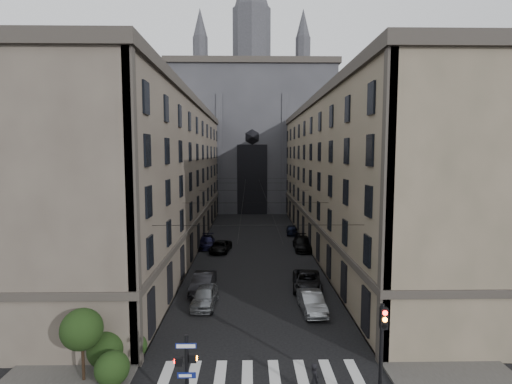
{
  "coord_description": "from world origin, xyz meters",
  "views": [
    {
      "loc": [
        -0.64,
        -15.94,
        12.2
      ],
      "look_at": [
        -0.17,
        10.49,
        9.65
      ],
      "focal_mm": 28.0,
      "sensor_mm": 36.0,
      "label": 1
    }
  ],
  "objects": [
    {
      "name": "zebra_crossing",
      "position": [
        0.0,
        5.0,
        0.01
      ],
      "size": [
        11.0,
        3.2,
        0.01
      ],
      "primitive_type": "cube",
      "color": "beige",
      "rests_on": "ground"
    },
    {
      "name": "car_left_near",
      "position": [
        -4.2,
        15.14,
        0.79
      ],
      "size": [
        2.13,
        4.73,
        1.58
      ],
      "primitive_type": "imported",
      "rotation": [
        0.0,
        0.0,
        -0.06
      ],
      "color": "slate",
      "rests_on": "ground"
    },
    {
      "name": "sidewalk_right",
      "position": [
        10.5,
        36.0,
        0.07
      ],
      "size": [
        7.0,
        80.0,
        0.15
      ],
      "primitive_type": "cube",
      "color": "#383533",
      "rests_on": "ground"
    },
    {
      "name": "gothic_tower",
      "position": [
        0.0,
        74.96,
        17.8
      ],
      "size": [
        35.0,
        23.0,
        58.0
      ],
      "color": "#2D2D33",
      "rests_on": "ground"
    },
    {
      "name": "sidewalk_left",
      "position": [
        -10.5,
        36.0,
        0.07
      ],
      "size": [
        7.0,
        80.0,
        0.15
      ],
      "primitive_type": "cube",
      "color": "#383533",
      "rests_on": "ground"
    },
    {
      "name": "car_right_midfar",
      "position": [
        6.2,
        33.77,
        0.82
      ],
      "size": [
        2.43,
        5.71,
        1.64
      ],
      "primitive_type": "imported",
      "rotation": [
        0.0,
        0.0,
        -0.02
      ],
      "color": "black",
      "rests_on": "ground"
    },
    {
      "name": "pedestrian",
      "position": [
        2.64,
        3.0,
        0.89
      ],
      "size": [
        0.59,
        0.74,
        1.78
      ],
      "primitive_type": "imported",
      "rotation": [
        0.0,
        0.0,
        1.85
      ],
      "color": "black",
      "rests_on": "ground"
    },
    {
      "name": "car_right_near",
      "position": [
        4.2,
        13.83,
        0.76
      ],
      "size": [
        1.88,
        4.72,
        1.53
      ],
      "primitive_type": "imported",
      "rotation": [
        0.0,
        0.0,
        0.06
      ],
      "color": "gray",
      "rests_on": "ground"
    },
    {
      "name": "shrub_cluster",
      "position": [
        -8.72,
        5.01,
        1.8
      ],
      "size": [
        3.9,
        4.4,
        3.9
      ],
      "color": "black",
      "rests_on": "sidewalk_left"
    },
    {
      "name": "tram_wires",
      "position": [
        0.0,
        35.63,
        7.25
      ],
      "size": [
        14.0,
        60.0,
        0.43
      ],
      "color": "black",
      "rests_on": "ground"
    },
    {
      "name": "building_left",
      "position": [
        -13.44,
        36.0,
        9.34
      ],
      "size": [
        13.6,
        60.6,
        18.85
      ],
      "color": "#4D433B",
      "rests_on": "ground"
    },
    {
      "name": "pedestrian_signal_left",
      "position": [
        -3.51,
        1.5,
        2.32
      ],
      "size": [
        1.02,
        0.38,
        4.0
      ],
      "color": "black",
      "rests_on": "ground"
    },
    {
      "name": "building_right",
      "position": [
        13.44,
        36.0,
        9.34
      ],
      "size": [
        13.6,
        60.6,
        18.85
      ],
      "color": "brown",
      "rests_on": "ground"
    },
    {
      "name": "car_left_far",
      "position": [
        -6.2,
        35.27,
        0.74
      ],
      "size": [
        2.37,
        5.19,
        1.47
      ],
      "primitive_type": "imported",
      "rotation": [
        0.0,
        0.0,
        0.06
      ],
      "color": "black",
      "rests_on": "ground"
    },
    {
      "name": "car_right_far",
      "position": [
        5.86,
        43.43,
        0.69
      ],
      "size": [
        1.9,
        4.17,
        1.39
      ],
      "primitive_type": "imported",
      "rotation": [
        0.0,
        0.0,
        -0.07
      ],
      "color": "black",
      "rests_on": "ground"
    },
    {
      "name": "car_right_midnear",
      "position": [
        4.57,
        19.02,
        0.76
      ],
      "size": [
        3.07,
        5.72,
        1.53
      ],
      "primitive_type": "imported",
      "rotation": [
        0.0,
        0.0,
        -0.1
      ],
      "color": "black",
      "rests_on": "ground"
    },
    {
      "name": "traffic_light_right",
      "position": [
        5.6,
        1.92,
        3.29
      ],
      "size": [
        0.34,
        0.5,
        5.2
      ],
      "color": "black",
      "rests_on": "ground"
    },
    {
      "name": "car_left_midfar",
      "position": [
        -4.2,
        32.93,
        0.66
      ],
      "size": [
        2.84,
        5.04,
        1.33
      ],
      "primitive_type": "imported",
      "rotation": [
        0.0,
        0.0,
        -0.14
      ],
      "color": "black",
      "rests_on": "ground"
    },
    {
      "name": "car_left_midnear",
      "position": [
        -4.73,
        18.5,
        0.82
      ],
      "size": [
        2.04,
        5.1,
        1.65
      ],
      "primitive_type": "imported",
      "rotation": [
        0.0,
        0.0,
        -0.06
      ],
      "color": "black",
      "rests_on": "ground"
    }
  ]
}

